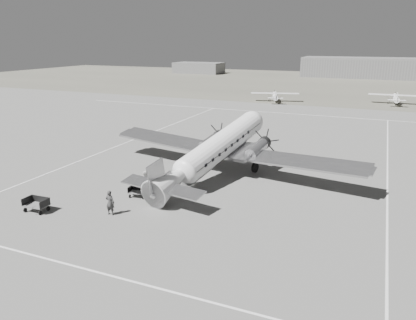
# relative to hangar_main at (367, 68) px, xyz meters

# --- Properties ---
(ground) EXTENTS (260.00, 260.00, 0.00)m
(ground) POSITION_rel_hangar_main_xyz_m (-5.00, -120.00, -3.30)
(ground) COLOR slate
(ground) RESTS_ON ground
(taxi_line_near) EXTENTS (60.00, 0.15, 0.01)m
(taxi_line_near) POSITION_rel_hangar_main_xyz_m (-5.00, -134.00, -3.29)
(taxi_line_near) COLOR silver
(taxi_line_near) RESTS_ON ground
(taxi_line_right) EXTENTS (0.15, 80.00, 0.01)m
(taxi_line_right) POSITION_rel_hangar_main_xyz_m (7.00, -120.00, -3.29)
(taxi_line_right) COLOR silver
(taxi_line_right) RESTS_ON ground
(taxi_line_left) EXTENTS (0.15, 60.00, 0.01)m
(taxi_line_left) POSITION_rel_hangar_main_xyz_m (-23.00, -110.00, -3.29)
(taxi_line_left) COLOR silver
(taxi_line_left) RESTS_ON ground
(taxi_line_horizon) EXTENTS (90.00, 0.15, 0.01)m
(taxi_line_horizon) POSITION_rel_hangar_main_xyz_m (-5.00, -80.00, -3.29)
(taxi_line_horizon) COLOR silver
(taxi_line_horizon) RESTS_ON ground
(grass_infield) EXTENTS (260.00, 90.00, 0.01)m
(grass_infield) POSITION_rel_hangar_main_xyz_m (-5.00, -25.00, -3.30)
(grass_infield) COLOR #5B594D
(grass_infield) RESTS_ON ground
(hangar_main) EXTENTS (42.00, 14.00, 6.60)m
(hangar_main) POSITION_rel_hangar_main_xyz_m (0.00, 0.00, 0.00)
(hangar_main) COLOR #5D5D5D
(hangar_main) RESTS_ON ground
(shed_secondary) EXTENTS (18.00, 10.00, 4.00)m
(shed_secondary) POSITION_rel_hangar_main_xyz_m (-60.00, -5.00, -1.30)
(shed_secondary) COLOR #5C5C5C
(shed_secondary) RESTS_ON ground
(dc3_airliner) EXTENTS (29.59, 22.91, 5.11)m
(dc3_airliner) POSITION_rel_hangar_main_xyz_m (-7.70, -116.43, -0.75)
(dc3_airliner) COLOR #B0B0B3
(dc3_airliner) RESTS_ON ground
(light_plane_left) EXTENTS (11.73, 10.44, 2.06)m
(light_plane_left) POSITION_rel_hangar_main_xyz_m (-14.56, -67.24, -2.27)
(light_plane_left) COLOR silver
(light_plane_left) RESTS_ON ground
(light_plane_right) EXTENTS (10.58, 8.69, 2.14)m
(light_plane_right) POSITION_rel_hangar_main_xyz_m (8.27, -61.18, -2.23)
(light_plane_right) COLOR silver
(light_plane_right) RESTS_ON ground
(baggage_cart_near) EXTENTS (1.66, 1.29, 0.86)m
(baggage_cart_near) POSITION_rel_hangar_main_xyz_m (-11.70, -123.57, -2.87)
(baggage_cart_near) COLOR #5C5C5C
(baggage_cart_near) RESTS_ON ground
(baggage_cart_far) EXTENTS (1.88, 1.36, 1.04)m
(baggage_cart_far) POSITION_rel_hangar_main_xyz_m (-17.07, -129.02, -2.78)
(baggage_cart_far) COLOR #5C5C5C
(baggage_cart_far) RESTS_ON ground
(ground_crew) EXTENTS (0.72, 0.51, 1.87)m
(ground_crew) POSITION_rel_hangar_main_xyz_m (-11.64, -127.33, -2.36)
(ground_crew) COLOR #2F2F2F
(ground_crew) RESTS_ON ground
(ramp_agent) EXTENTS (1.07, 1.17, 1.96)m
(ramp_agent) POSITION_rel_hangar_main_xyz_m (-11.46, -122.66, -2.32)
(ramp_agent) COLOR silver
(ramp_agent) RESTS_ON ground
(passenger) EXTENTS (0.79, 1.01, 1.81)m
(passenger) POSITION_rel_hangar_main_xyz_m (-11.11, -120.66, -2.40)
(passenger) COLOR beige
(passenger) RESTS_ON ground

